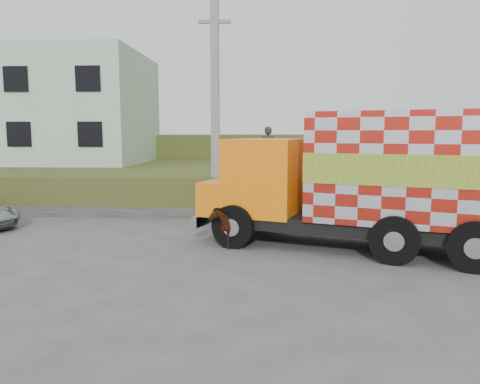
# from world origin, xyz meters

# --- Properties ---
(ground) EXTENTS (120.00, 120.00, 0.00)m
(ground) POSITION_xyz_m (0.00, 0.00, 0.00)
(ground) COLOR #474749
(ground) RESTS_ON ground
(embankment) EXTENTS (40.00, 12.00, 1.50)m
(embankment) POSITION_xyz_m (0.00, 10.00, 0.75)
(embankment) COLOR #364F1A
(embankment) RESTS_ON ground
(embankment_far) EXTENTS (40.00, 12.00, 3.00)m
(embankment_far) POSITION_xyz_m (0.00, 22.00, 1.50)
(embankment_far) COLOR #364F1A
(embankment_far) RESTS_ON ground
(retaining_strip) EXTENTS (16.00, 0.50, 0.40)m
(retaining_strip) POSITION_xyz_m (-2.00, 4.20, 0.20)
(retaining_strip) COLOR #595651
(retaining_strip) RESTS_ON ground
(building) EXTENTS (10.00, 8.00, 6.00)m
(building) POSITION_xyz_m (-11.00, 13.00, 4.50)
(building) COLOR #B1CFB1
(building) RESTS_ON embankment
(utility_pole) EXTENTS (1.20, 0.30, 8.00)m
(utility_pole) POSITION_xyz_m (-1.00, 4.60, 4.08)
(utility_pole) COLOR gray
(utility_pole) RESTS_ON ground
(cargo_truck) EXTENTS (8.72, 5.23, 3.71)m
(cargo_truck) POSITION_xyz_m (3.64, -0.27, 1.91)
(cargo_truck) COLOR black
(cargo_truck) RESTS_ON ground
(cow) EXTENTS (0.82, 1.49, 1.20)m
(cow) POSITION_xyz_m (-0.21, -0.11, 0.60)
(cow) COLOR #36140D
(cow) RESTS_ON ground
(pedestrian) EXTENTS (0.80, 0.62, 1.94)m
(pedestrian) POSITION_xyz_m (0.99, 6.84, 2.47)
(pedestrian) COLOR #2F2C2A
(pedestrian) RESTS_ON embankment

